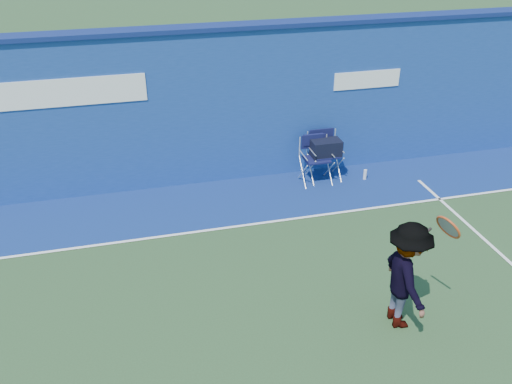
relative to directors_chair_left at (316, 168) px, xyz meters
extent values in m
plane|color=#284424|center=(-2.42, -4.50, -0.31)|extent=(80.00, 80.00, 0.00)
cube|color=navy|center=(-2.42, 0.70, 1.19)|extent=(24.00, 0.40, 3.00)
cube|color=navy|center=(-2.42, 0.70, 2.73)|extent=(24.00, 0.50, 0.08)
cube|color=white|center=(-5.42, 0.49, 1.79)|extent=(4.50, 0.02, 0.50)
cube|color=white|center=(1.18, 0.49, 1.59)|extent=(1.40, 0.02, 0.35)
cube|color=navy|center=(-2.42, -0.40, -0.31)|extent=(24.00, 1.80, 0.01)
cube|color=white|center=(-2.42, -1.30, -0.30)|extent=(24.00, 0.06, 0.01)
cube|color=#10133D|center=(0.00, -0.02, 0.20)|extent=(0.50, 0.42, 0.03)
cube|color=silver|center=(0.00, 0.22, 0.40)|extent=(0.56, 0.02, 0.41)
cube|color=#10133D|center=(0.00, 0.22, 0.48)|extent=(0.50, 0.03, 0.29)
cube|color=#10133D|center=(0.00, 0.22, 0.52)|extent=(0.41, 0.06, 0.23)
cube|color=#10133D|center=(0.22, 0.08, 0.23)|extent=(0.52, 0.44, 0.03)
cube|color=silver|center=(0.22, 0.34, 0.44)|extent=(0.59, 0.03, 0.43)
cube|color=#10133D|center=(0.22, 0.34, 0.53)|extent=(0.52, 0.03, 0.30)
cube|color=black|center=(0.22, 0.05, 0.39)|extent=(0.59, 0.35, 0.32)
cylinder|color=silver|center=(1.03, -0.16, -0.21)|extent=(0.07, 0.07, 0.22)
imported|color=#EA4738|center=(-0.28, -4.19, 0.47)|extent=(0.64, 1.04, 1.56)
torus|color=#B53D18|center=(0.12, -4.31, 1.23)|extent=(0.30, 0.41, 0.34)
cylinder|color=gray|center=(0.12, -4.31, 1.23)|extent=(0.24, 0.34, 0.28)
cylinder|color=black|center=(-0.16, -4.22, 1.07)|extent=(0.31, 0.13, 0.19)
camera|label=1|loc=(-3.56, -9.21, 4.84)|focal=38.00mm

